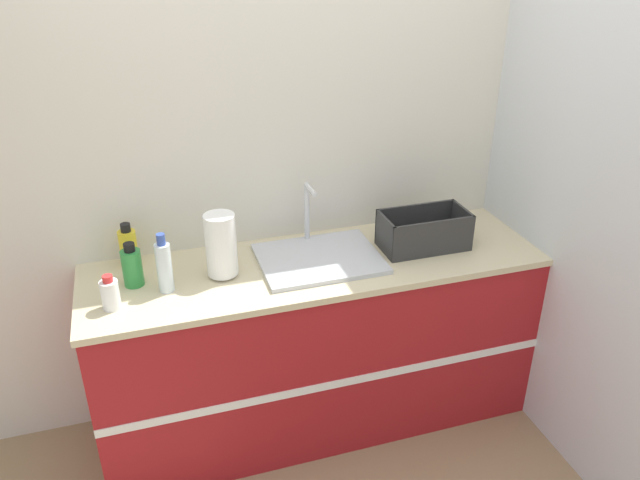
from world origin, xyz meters
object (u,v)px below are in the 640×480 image
(bottle_clear, at_px, (164,266))
(bottle_white_spray, at_px, (110,294))
(dish_rack, at_px, (424,234))
(bottle_green, at_px, (132,267))
(bottle_yellow, at_px, (128,247))
(paper_towel_roll, at_px, (221,245))
(sink, at_px, (319,256))

(bottle_clear, bearing_deg, bottle_white_spray, -162.45)
(dish_rack, xyz_separation_m, bottle_white_spray, (-1.38, -0.11, -0.00))
(dish_rack, xyz_separation_m, bottle_green, (-1.29, 0.05, 0.02))
(bottle_yellow, xyz_separation_m, bottle_clear, (0.13, -0.26, 0.02))
(dish_rack, bearing_deg, paper_towel_roll, 178.91)
(paper_towel_roll, relative_size, bottle_white_spray, 1.94)
(dish_rack, distance_m, bottle_clear, 1.16)
(bottle_white_spray, relative_size, bottle_clear, 0.56)
(paper_towel_roll, height_order, bottle_white_spray, paper_towel_roll)
(bottle_white_spray, bearing_deg, sink, 8.37)
(paper_towel_roll, distance_m, bottle_yellow, 0.43)
(dish_rack, xyz_separation_m, bottle_yellow, (-1.30, 0.22, 0.02))
(bottle_green, bearing_deg, paper_towel_roll, -5.20)
(bottle_clear, bearing_deg, bottle_yellow, 116.83)
(bottle_yellow, bearing_deg, bottle_green, -87.53)
(paper_towel_roll, bearing_deg, bottle_yellow, 150.99)
(paper_towel_roll, height_order, bottle_yellow, paper_towel_roll)
(paper_towel_roll, height_order, bottle_green, paper_towel_roll)
(bottle_green, bearing_deg, bottle_yellow, 92.47)
(bottle_white_spray, bearing_deg, paper_towel_roll, 15.15)
(sink, relative_size, bottle_clear, 2.07)
(bottle_white_spray, xyz_separation_m, bottle_yellow, (0.08, 0.33, 0.02))
(paper_towel_roll, relative_size, bottle_green, 1.47)
(bottle_white_spray, relative_size, bottle_green, 0.76)
(bottle_green, xyz_separation_m, bottle_yellow, (-0.01, 0.17, 0.00))
(sink, distance_m, bottle_clear, 0.68)
(sink, distance_m, dish_rack, 0.50)
(sink, xyz_separation_m, bottle_clear, (-0.67, -0.06, 0.09))
(sink, bearing_deg, paper_towel_roll, -179.09)
(sink, relative_size, bottle_green, 2.78)
(dish_rack, height_order, bottle_white_spray, dish_rack)
(dish_rack, relative_size, bottle_clear, 1.55)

